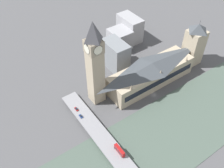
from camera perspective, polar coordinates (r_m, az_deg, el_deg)
ground_plane at (r=232.41m, az=9.61°, el=-2.54°), size 600.00×600.00×0.00m
river_water at (r=217.40m, az=16.38°, el=-8.42°), size 64.27×360.00×0.30m
parliament_hall at (r=236.06m, az=8.91°, el=2.48°), size 25.16×87.17×24.04m
clock_tower at (r=197.94m, az=-3.96°, el=4.97°), size 12.64×12.64×78.41m
victoria_tower at (r=265.09m, az=18.27°, el=8.67°), size 16.34×16.34×48.72m
road_bridge at (r=185.73m, az=2.21°, el=-17.48°), size 160.54×13.40×4.02m
double_decker_bus_mid at (r=186.53m, az=1.73°, el=-14.89°), size 10.62×2.51×4.83m
car_northbound_lead at (r=214.04m, az=-8.15°, el=-5.68°), size 4.67×1.83×1.36m
car_southbound_lead at (r=208.62m, az=-7.14°, el=-7.29°), size 4.00×1.91×1.39m
city_block_west at (r=250.16m, az=0.81°, el=6.62°), size 28.35×16.88×29.30m
city_block_center at (r=281.26m, az=1.81°, el=10.31°), size 22.99×21.25×21.21m
city_block_east at (r=293.90m, az=4.06°, el=12.62°), size 30.98×16.45×28.06m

